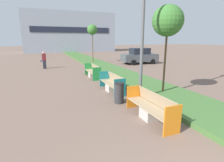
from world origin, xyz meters
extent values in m
cube|color=#426B33|center=(3.20, 12.00, 0.09)|extent=(2.80, 120.00, 0.18)
cube|color=#939EAD|center=(4.00, 43.18, 4.46)|extent=(20.37, 7.23, 8.93)
cube|color=#1E2333|center=(4.00, 39.52, 4.91)|extent=(17.11, 0.08, 1.20)
cube|color=#ADA8A0|center=(0.90, 4.17, 0.21)|extent=(0.52, 0.60, 0.42)
cube|color=tan|center=(0.90, 4.17, 0.44)|extent=(0.58, 2.37, 0.05)
cube|color=tan|center=(1.17, 4.17, 0.70)|extent=(0.14, 2.27, 0.48)
cube|color=orange|center=(0.90, 2.96, 0.47)|extent=(0.62, 0.04, 0.94)
cube|color=orange|center=(0.90, 5.37, 0.47)|extent=(0.62, 0.04, 0.94)
cube|color=#ADA8A0|center=(0.90, 7.94, 0.21)|extent=(0.52, 0.60, 0.42)
cube|color=tan|center=(0.90, 7.94, 0.44)|extent=(0.58, 2.25, 0.05)
cube|color=tan|center=(1.17, 7.94, 0.70)|extent=(0.14, 2.16, 0.48)
cube|color=#197A7F|center=(0.90, 6.79, 0.47)|extent=(0.62, 0.04, 0.94)
cube|color=#197A7F|center=(0.90, 9.08, 0.47)|extent=(0.62, 0.04, 0.94)
cube|color=#ADA8A0|center=(0.90, 11.90, 0.21)|extent=(0.52, 0.60, 0.42)
cube|color=tan|center=(0.90, 11.90, 0.44)|extent=(0.58, 2.34, 0.05)
cube|color=tan|center=(1.17, 11.90, 0.70)|extent=(0.14, 2.25, 0.48)
cube|color=#238C3D|center=(0.90, 10.71, 0.47)|extent=(0.62, 0.04, 0.94)
cube|color=#238C3D|center=(0.90, 13.09, 0.47)|extent=(0.62, 0.04, 0.94)
cylinder|color=#2D2D30|center=(0.55, 6.08, 0.44)|extent=(0.43, 0.43, 0.89)
cylinder|color=black|center=(0.55, 6.08, 0.91)|extent=(0.45, 0.45, 0.05)
cylinder|color=#56595B|center=(1.55, 5.94, 3.86)|extent=(0.14, 0.14, 7.73)
cylinder|color=brown|center=(3.21, 6.40, 1.64)|extent=(0.10, 0.10, 3.28)
sphere|color=#38702D|center=(3.21, 6.40, 3.69)|extent=(1.49, 1.49, 1.49)
cylinder|color=brown|center=(3.21, 20.04, 1.82)|extent=(0.10, 0.10, 3.64)
sphere|color=#38702D|center=(3.21, 20.04, 3.97)|extent=(1.20, 1.20, 1.20)
cube|color=#232633|center=(-2.41, 17.66, 0.40)|extent=(0.30, 0.22, 0.81)
cube|color=maroon|center=(-2.41, 17.66, 1.13)|extent=(0.38, 0.24, 0.65)
sphere|color=tan|center=(-2.41, 17.66, 1.57)|extent=(0.22, 0.22, 0.22)
cube|color=navy|center=(-2.69, 17.66, 0.77)|extent=(0.12, 0.20, 0.18)
cube|color=#474C51|center=(8.21, 17.41, 0.72)|extent=(4.31, 2.06, 0.84)
cube|color=black|center=(8.21, 17.41, 1.50)|extent=(2.21, 1.69, 0.72)
cylinder|color=black|center=(9.47, 16.51, 0.30)|extent=(0.60, 0.20, 0.60)
cylinder|color=black|center=(9.47, 18.31, 0.30)|extent=(0.60, 0.20, 0.60)
cylinder|color=black|center=(6.95, 16.51, 0.30)|extent=(0.60, 0.20, 0.60)
cylinder|color=black|center=(6.95, 18.31, 0.30)|extent=(0.60, 0.20, 0.60)
camera|label=1|loc=(-2.52, -0.80, 2.80)|focal=28.00mm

